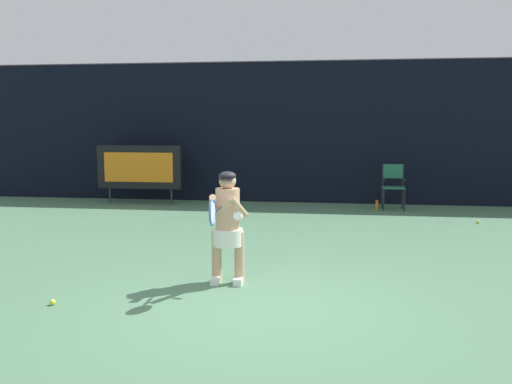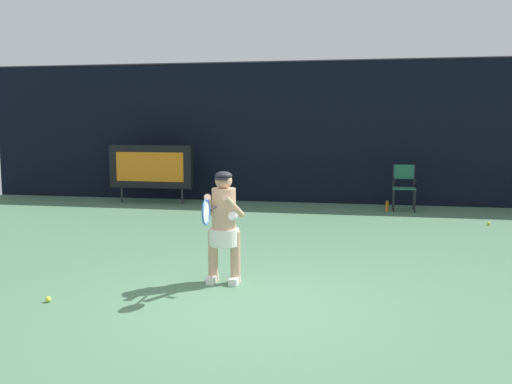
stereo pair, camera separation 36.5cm
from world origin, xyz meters
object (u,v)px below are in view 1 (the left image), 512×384
at_px(tennis_ball_spare, 53,302).
at_px(water_bottle, 377,205).
at_px(scoreboard, 140,167).
at_px(umpire_chair, 393,184).
at_px(tennis_racket, 213,212).
at_px(tennis_player, 228,223).
at_px(tennis_ball_loose, 478,222).

bearing_deg(tennis_ball_spare, water_bottle, 61.54).
xyz_separation_m(scoreboard, umpire_chair, (6.33, -0.03, -0.33)).
bearing_deg(scoreboard, tennis_racket, -64.20).
distance_m(scoreboard, tennis_player, 7.61).
height_order(scoreboard, tennis_ball_spare, scoreboard).
bearing_deg(tennis_ball_loose, umpire_chair, 133.19).
relative_size(water_bottle, tennis_racket, 0.44).
relative_size(umpire_chair, tennis_racket, 1.79).
bearing_deg(tennis_racket, water_bottle, 67.43).
xyz_separation_m(tennis_ball_loose, tennis_ball_spare, (-6.12, -6.17, 0.00)).
distance_m(scoreboard, water_bottle, 6.00).
distance_m(umpire_chair, tennis_player, 7.21).
bearing_deg(scoreboard, water_bottle, -2.00).
xyz_separation_m(tennis_racket, tennis_ball_spare, (-1.78, -0.52, -1.00)).
height_order(scoreboard, umpire_chair, scoreboard).
bearing_deg(water_bottle, tennis_ball_spare, -118.46).
distance_m(water_bottle, tennis_player, 6.94).
bearing_deg(water_bottle, tennis_player, -109.83).
relative_size(scoreboard, tennis_ball_spare, 32.35).
relative_size(umpire_chair, tennis_player, 0.74).
bearing_deg(scoreboard, tennis_ball_spare, -77.26).
bearing_deg(tennis_player, tennis_ball_spare, -147.03).
bearing_deg(water_bottle, umpire_chair, 25.24).
distance_m(umpire_chair, tennis_racket, 7.85).
relative_size(water_bottle, tennis_ball_loose, 3.90).
bearing_deg(tennis_racket, tennis_ball_spare, -167.67).
distance_m(scoreboard, umpire_chair, 6.33).
height_order(umpire_chair, tennis_ball_loose, umpire_chair).
height_order(tennis_player, tennis_racket, tennis_player).
relative_size(umpire_chair, water_bottle, 4.08).
bearing_deg(scoreboard, tennis_player, -61.76).
relative_size(tennis_ball_loose, tennis_ball_spare, 1.00).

